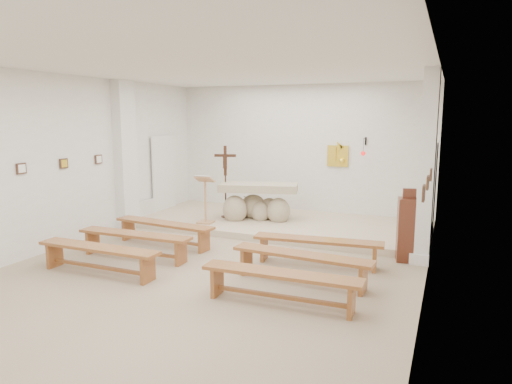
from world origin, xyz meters
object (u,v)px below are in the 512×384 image
at_px(crucifix_stand, 225,176).
at_px(bench_right_second, 301,261).
at_px(donation_pedestal, 407,229).
at_px(bench_right_front, 318,245).
at_px(bench_left_second, 135,239).
at_px(altar, 257,204).
at_px(bench_left_front, 164,228).
at_px(bench_left_third, 98,253).
at_px(lectern, 205,199).
at_px(bench_right_third, 281,280).

relative_size(crucifix_stand, bench_right_second, 0.77).
height_order(crucifix_stand, donation_pedestal, crucifix_stand).
xyz_separation_m(bench_right_front, bench_left_second, (-3.29, -0.97, 0.00)).
xyz_separation_m(altar, donation_pedestal, (3.66, -1.51, 0.08)).
distance_m(bench_left_front, bench_left_third, 1.93).
bearing_deg(lectern, bench_right_second, -43.77).
bearing_deg(bench_left_third, crucifix_stand, 86.25).
height_order(bench_right_front, bench_left_second, same).
bearing_deg(bench_left_second, lectern, 85.99).
bearing_deg(bench_right_second, lectern, 145.48).
bearing_deg(lectern, altar, 35.77).
distance_m(crucifix_stand, donation_pedestal, 4.74).
relative_size(donation_pedestal, bench_right_third, 0.59).
distance_m(donation_pedestal, bench_right_front, 1.73).
distance_m(altar, bench_left_front, 2.65).
relative_size(donation_pedestal, bench_right_front, 0.58).
bearing_deg(bench_right_front, bench_right_third, -96.05).
bearing_deg(bench_left_front, bench_right_front, 5.16).
bearing_deg(lectern, bench_left_front, -99.37).
bearing_deg(bench_left_front, altar, 70.85).
xyz_separation_m(lectern, bench_left_second, (-0.11, -2.52, -0.36)).
relative_size(altar, bench_left_front, 0.86).
relative_size(donation_pedestal, bench_right_second, 0.58).
xyz_separation_m(bench_right_front, bench_right_second, (0.00, -0.97, 0.00)).
distance_m(bench_right_second, bench_right_third, 0.97).
height_order(bench_right_front, bench_right_second, same).
height_order(altar, bench_right_front, altar).
relative_size(crucifix_stand, donation_pedestal, 1.32).
xyz_separation_m(altar, lectern, (-0.98, -0.86, 0.20)).
distance_m(bench_left_front, bench_right_second, 3.43).
xyz_separation_m(bench_left_front, bench_left_second, (0.00, -0.97, 0.00)).
bearing_deg(bench_right_third, bench_right_second, 88.26).
relative_size(bench_right_second, bench_right_third, 1.00).
height_order(crucifix_stand, bench_left_second, crucifix_stand).
relative_size(lectern, bench_right_front, 0.50).
height_order(bench_left_front, bench_left_third, same).
height_order(bench_left_front, bench_right_third, same).
bearing_deg(bench_right_third, altar, 115.14).
bearing_deg(donation_pedestal, bench_left_front, 179.88).
distance_m(crucifix_stand, bench_right_second, 4.55).
xyz_separation_m(bench_left_front, bench_right_front, (3.29, 0.00, 0.00)).
distance_m(bench_right_front, bench_right_second, 0.97).
height_order(donation_pedestal, bench_right_third, donation_pedestal).
xyz_separation_m(altar, crucifix_stand, (-0.83, -0.09, 0.67)).
relative_size(altar, bench_right_third, 0.87).
relative_size(bench_right_second, bench_left_third, 1.01).
relative_size(lectern, bench_left_third, 0.50).
bearing_deg(bench_right_front, crucifix_stand, 136.53).
bearing_deg(altar, bench_left_second, -122.98).
bearing_deg(bench_right_second, bench_left_second, -176.20).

